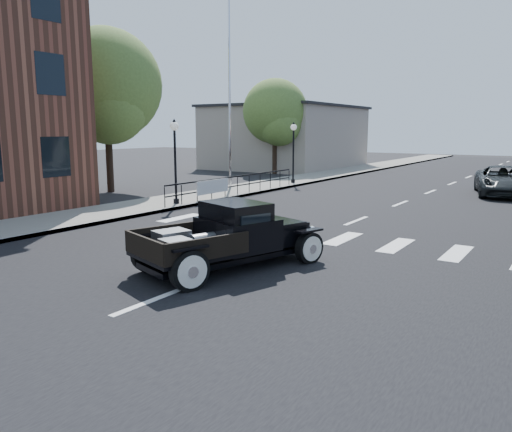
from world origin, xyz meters
The scene contains 14 objects.
ground centered at (0.00, 0.00, 0.00)m, with size 120.00×120.00×0.00m, color black.
road centered at (0.00, 15.00, 0.01)m, with size 14.00×80.00×0.02m, color black.
road_markings centered at (0.00, 10.00, 0.00)m, with size 12.00×60.00×0.06m, color silver, non-canonical shape.
sidewalk_left centered at (-8.50, 15.00, 0.07)m, with size 3.00×80.00×0.15m, color gray.
low_building_left centered at (-15.00, 28.00, 2.50)m, with size 10.00×12.00×5.00m, color #A39789.
railing centered at (-7.30, 10.00, 0.65)m, with size 0.08×10.00×1.00m, color black, non-canonical shape.
banner centered at (-7.22, 8.00, 0.45)m, with size 0.04×2.20×0.60m, color silver, non-canonical shape.
lamp_post_b centered at (-7.60, 6.00, 1.90)m, with size 0.36×0.36×3.50m, color black, non-canonical shape.
lamp_post_c centered at (-7.60, 16.00, 1.90)m, with size 0.36×0.36×3.50m, color black, non-canonical shape.
flagpole centered at (-9.20, 12.00, 5.68)m, with size 0.12×0.12×11.06m, color silver.
big_tree_near centered at (-14.00, 8.00, 4.13)m, with size 5.63×5.63×8.27m, color #4B662C, non-canonical shape.
big_tree_far centered at (-12.50, 22.00, 3.43)m, with size 4.67×4.67×6.85m, color #4B662C, non-canonical shape.
hotrod_pickup centered at (-0.14, -0.38, 0.79)m, with size 2.14×4.58×1.59m, color black, non-canonical shape.
second_car centered at (3.32, 17.53, 0.72)m, with size 2.39×5.18×1.44m, color black.
Camera 1 is at (6.59, -9.44, 3.20)m, focal length 35.00 mm.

